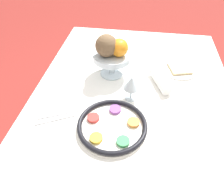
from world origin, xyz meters
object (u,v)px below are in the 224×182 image
Objects in this scene: coconut at (106,46)px; bread_plate at (179,69)px; wine_glass at (132,83)px; fruit_stand at (112,58)px; seder_plate at (112,126)px; napkin_roll at (160,81)px; orange_fruit at (119,48)px.

bread_plate is (0.10, -0.39, -0.18)m from coconut.
wine_glass is 0.23m from coconut.
fruit_stand reaches higher than bread_plate.
napkin_roll is at bearing -32.16° from seder_plate.
fruit_stand is 0.09m from coconut.
orange_fruit reaches higher than bread_plate.
orange_fruit is 0.06m from coconut.
orange_fruit reaches higher than wine_glass.
wine_glass is 0.69× the size of napkin_roll.
seder_plate is 2.28× the size of wine_glass.
wine_glass is 0.64× the size of fruit_stand.
seder_plate is 0.37m from napkin_roll.
wine_glass reaches higher than napkin_roll.
orange_fruit is 0.48× the size of bread_plate.
coconut is 0.60× the size of napkin_roll.
seder_plate is at bearing -171.29° from fruit_stand.
orange_fruit is 0.81× the size of coconut.
seder_plate is 2.63× the size of coconut.
orange_fruit is 0.38m from bread_plate.
coconut is (-0.02, 0.02, 0.08)m from fruit_stand.
seder_plate is 3.27× the size of orange_fruit.
orange_fruit is 0.27m from napkin_roll.
napkin_roll is at bearing -100.76° from orange_fruit.
wine_glass is at bearing -146.56° from fruit_stand.
fruit_stand is at bearing -48.27° from coconut.
napkin_roll is at bearing -48.18° from wine_glass.
fruit_stand is at bearing 102.86° from bread_plate.
orange_fruit reaches higher than fruit_stand.
bread_plate is at bearing -34.33° from seder_plate.
fruit_stand is 2.26× the size of orange_fruit.
coconut is (0.35, 0.08, 0.17)m from seder_plate.
orange_fruit is at bearing 79.24° from napkin_roll.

